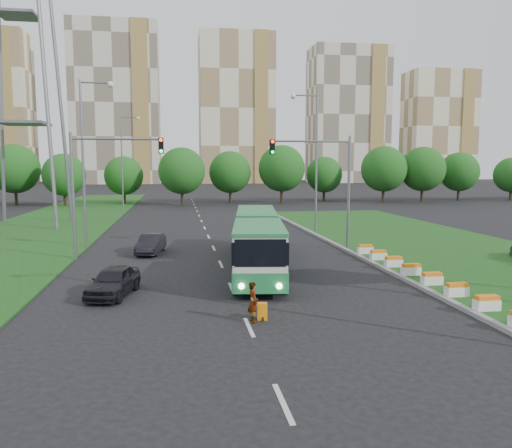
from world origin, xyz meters
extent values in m
plane|color=black|center=(0.00, 0.00, 0.00)|extent=(360.00, 360.00, 0.00)
cube|color=#174212|center=(13.00, 8.00, 0.07)|extent=(14.00, 60.00, 0.15)
cube|color=gray|center=(6.05, 8.00, 0.09)|extent=(0.30, 60.00, 0.18)
cube|color=#174212|center=(-18.00, 25.00, 0.05)|extent=(12.00, 110.00, 0.10)
cylinder|color=slate|center=(6.40, 10.00, 4.00)|extent=(0.20, 0.20, 8.00)
cylinder|color=slate|center=(3.65, 10.00, 7.60)|extent=(5.50, 0.14, 0.14)
cube|color=black|center=(0.90, 10.00, 7.20)|extent=(0.32, 0.32, 1.00)
cylinder|color=slate|center=(-12.00, 9.00, 4.00)|extent=(0.20, 0.20, 8.00)
cylinder|color=slate|center=(-9.25, 9.00, 7.60)|extent=(5.50, 0.14, 0.14)
cube|color=black|center=(-6.50, 9.00, 7.20)|extent=(0.32, 0.32, 1.00)
cube|color=beige|center=(-25.00, 150.00, 26.00)|extent=(28.00, 15.00, 52.00)
cube|color=beige|center=(15.00, 150.00, 25.00)|extent=(25.00, 15.00, 50.00)
cube|color=beige|center=(55.00, 150.00, 23.50)|extent=(27.00, 15.00, 47.00)
cube|color=beige|center=(90.00, 150.00, 20.00)|extent=(24.00, 14.00, 40.00)
cube|color=beige|center=(-1.01, 0.50, 1.69)|extent=(2.41, 6.65, 2.60)
cube|color=beige|center=(-1.01, 9.03, 1.69)|extent=(2.41, 8.10, 2.60)
cylinder|color=black|center=(-1.01, 4.40, 1.64)|extent=(2.41, 1.21, 2.41)
cube|color=#217540|center=(-1.01, 0.50, 0.82)|extent=(2.49, 6.70, 0.92)
cube|color=#217540|center=(-1.01, 9.03, 0.82)|extent=(2.49, 8.15, 0.92)
cube|color=black|center=(-1.01, 0.50, 2.12)|extent=(2.49, 6.70, 1.01)
cube|color=black|center=(-1.01, 9.03, 2.12)|extent=(2.49, 8.15, 1.01)
imported|color=black|center=(-8.49, -0.58, 0.68)|extent=(2.48, 4.25, 1.36)
imported|color=black|center=(-7.36, 10.43, 0.65)|extent=(2.01, 4.14, 1.31)
imported|color=gray|center=(-2.76, -5.42, 0.78)|extent=(0.47, 0.63, 1.56)
cube|color=orange|center=(-2.36, -5.15, 0.33)|extent=(0.38, 0.33, 0.65)
cylinder|color=black|center=(-2.36, -5.31, 0.08)|extent=(0.04, 0.15, 0.15)
camera|label=1|loc=(-5.53, -23.65, 5.93)|focal=35.00mm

